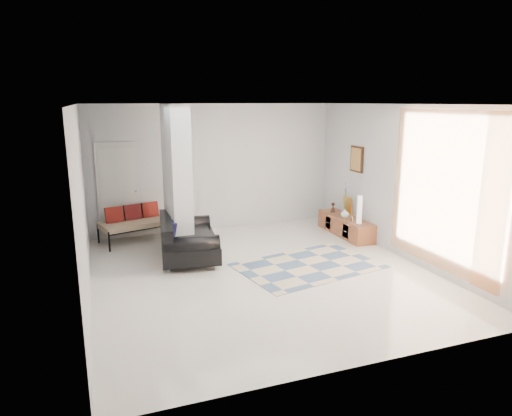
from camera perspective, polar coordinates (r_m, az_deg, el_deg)
name	(u,v)px	position (r m, az deg, el deg)	size (l,w,h in m)	color
floor	(262,273)	(7.84, 0.70, -8.10)	(6.00, 6.00, 0.00)	white
ceiling	(262,104)	(7.30, 0.76, 12.83)	(6.00, 6.00, 0.00)	white
wall_back	(215,168)	(10.27, -5.19, 5.05)	(6.00, 6.00, 0.00)	silver
wall_front	(364,245)	(4.84, 13.35, -4.58)	(6.00, 6.00, 0.00)	silver
wall_left	(82,205)	(6.99, -20.90, 0.37)	(6.00, 6.00, 0.00)	silver
wall_right	(402,182)	(8.78, 17.80, 3.08)	(6.00, 6.00, 0.00)	silver
partition_column	(177,180)	(8.68, -9.86, 3.41)	(0.35, 1.20, 2.80)	silver
hallway_door	(118,191)	(9.97, -16.83, 2.08)	(0.85, 0.06, 2.04)	silver
curtain	(444,191)	(7.85, 22.44, 1.95)	(2.55, 2.55, 0.00)	orange
wall_art	(357,159)	(9.95, 12.48, 5.99)	(0.04, 0.45, 0.55)	#341C0E
media_console	(345,226)	(10.13, 11.11, -2.17)	(0.45, 1.70, 0.80)	brown
loveseat	(185,240)	(8.53, -8.86, -3.97)	(1.20, 1.81, 0.76)	silver
daybed	(141,221)	(9.80, -14.23, -1.56)	(1.81, 1.14, 0.77)	black
area_rug	(308,266)	(8.20, 6.56, -7.16)	(2.42, 1.61, 0.01)	#C3B895
cylinder_lamp	(360,210)	(9.55, 12.81, -0.20)	(0.11, 0.11, 0.58)	white
bronze_figurine	(333,207)	(10.43, 9.60, 0.08)	(0.11, 0.11, 0.22)	#331F16
vase	(345,213)	(10.00, 11.05, -0.64)	(0.19, 0.19, 0.19)	white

